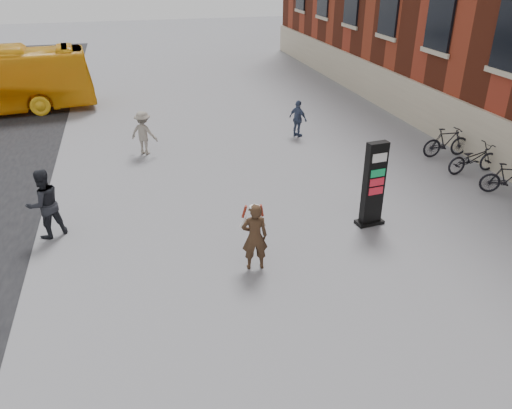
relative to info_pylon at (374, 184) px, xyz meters
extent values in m
plane|color=#9E9EA3|center=(-3.71, -1.20, -1.17)|extent=(100.00, 100.00, 0.00)
cube|color=beige|center=(5.73, 4.80, -0.27)|extent=(0.18, 44.00, 1.80)
cube|color=black|center=(0.00, 0.00, 0.00)|extent=(0.58, 0.30, 2.33)
cube|color=black|center=(0.00, 0.00, -1.12)|extent=(0.78, 0.46, 0.09)
cube|color=white|center=(0.00, 0.00, 0.79)|extent=(0.45, 0.31, 0.23)
cube|color=#0D753E|center=(0.00, 0.00, 0.37)|extent=(0.45, 0.31, 0.21)
cube|color=maroon|center=(0.00, 0.00, 0.12)|extent=(0.45, 0.31, 0.21)
cube|color=maroon|center=(0.00, 0.00, -0.13)|extent=(0.45, 0.31, 0.21)
imported|color=black|center=(-3.55, -1.28, -0.34)|extent=(0.64, 0.46, 1.65)
cylinder|color=white|center=(-3.55, -1.28, 0.41)|extent=(0.23, 0.23, 0.06)
cone|color=white|center=(-3.33, -1.06, -0.04)|extent=(0.24, 0.23, 0.40)
cylinder|color=maroon|center=(-3.33, -1.06, 0.20)|extent=(0.14, 0.13, 0.34)
cone|color=white|center=(-3.72, -1.02, -0.04)|extent=(0.24, 0.25, 0.40)
cylinder|color=maroon|center=(-3.72, -1.02, 0.20)|extent=(0.13, 0.14, 0.34)
imported|color=#212228|center=(-8.34, 1.49, -0.24)|extent=(1.12, 1.05, 1.84)
imported|color=gray|center=(-5.59, 6.93, -0.37)|extent=(1.18, 1.05, 1.59)
imported|color=#3B4866|center=(0.44, 7.38, -0.44)|extent=(0.74, 0.92, 1.46)
imported|color=black|center=(4.89, 0.72, -0.68)|extent=(1.67, 1.06, 0.97)
imported|color=black|center=(4.89, 2.41, -0.67)|extent=(1.91, 0.75, 0.99)
imported|color=black|center=(4.89, 3.95, -0.63)|extent=(1.79, 0.57, 1.07)
camera|label=1|loc=(-5.97, -10.75, 5.41)|focal=35.00mm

